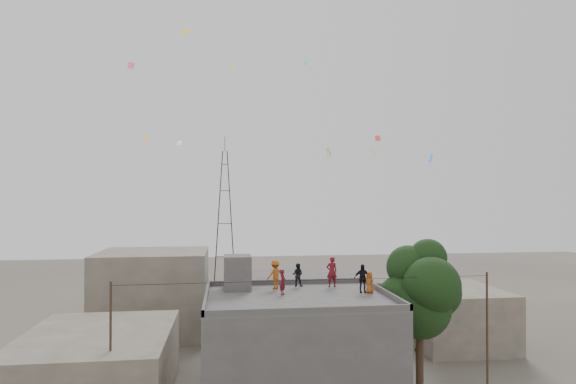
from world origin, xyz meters
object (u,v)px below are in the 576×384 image
transmission_tower (225,217)px  person_dark_adult (362,278)px  stair_head_box (237,272)px  tree (421,291)px  person_red_adult (332,272)px

transmission_tower → person_dark_adult: size_ratio=12.38×
stair_head_box → transmission_tower: (-0.80, 37.40, 1.97)m
stair_head_box → tree: 10.80m
stair_head_box → tree: (10.57, -2.00, -1.00)m
tree → person_dark_adult: bearing=178.4°
transmission_tower → person_red_adult: 37.98m
tree → person_red_adult: bearing=157.1°
tree → person_dark_adult: size_ratio=5.63×
stair_head_box → transmission_tower: transmission_tower is taller
tree → transmission_tower: bearing=106.1°
stair_head_box → tree: bearing=-10.7°
stair_head_box → transmission_tower: bearing=91.2°
stair_head_box → tree: tree is taller
tree → transmission_tower: (-11.37, 39.40, 2.97)m
tree → person_red_adult: 5.34m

